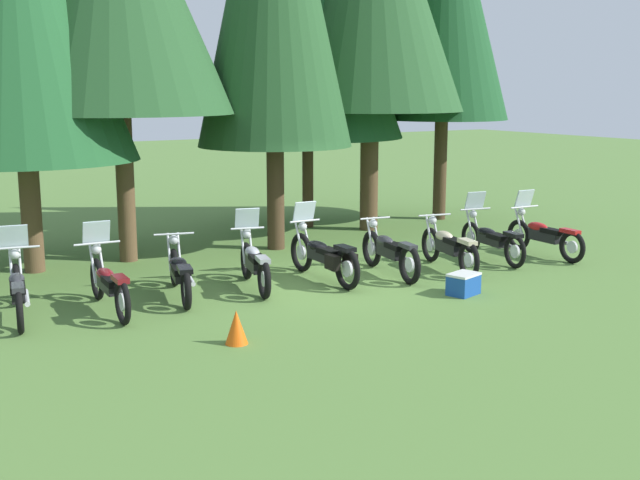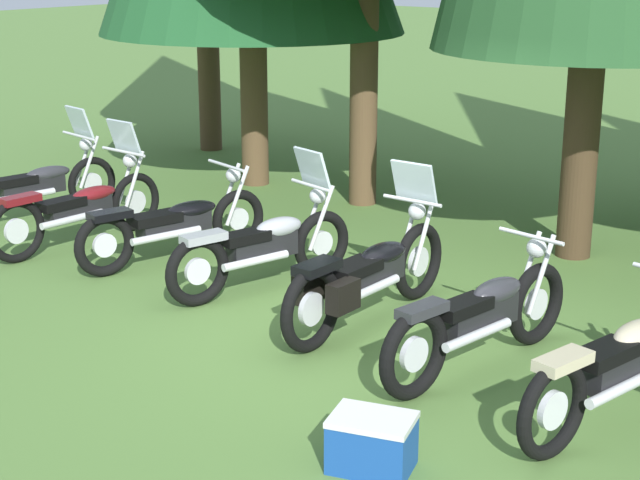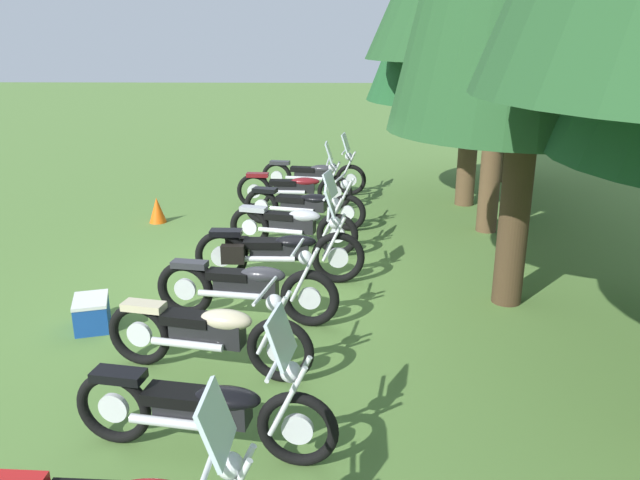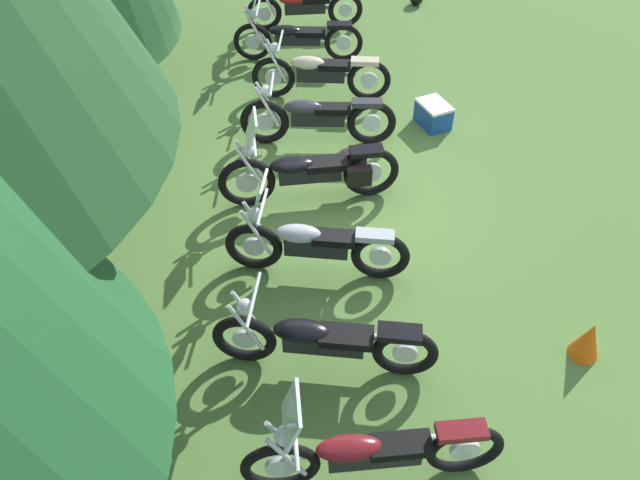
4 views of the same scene
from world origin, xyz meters
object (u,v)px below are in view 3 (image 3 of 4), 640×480
Objects in this scene: motorcycle_3 at (294,224)px; motorcycle_4 at (277,250)px; motorcycle_0 at (315,174)px; motorcycle_2 at (304,205)px; traffic_cone at (157,210)px; motorcycle_7 at (206,407)px; motorcycle_1 at (296,187)px; motorcycle_6 at (209,333)px; picnic_cooler at (92,313)px; motorcycle_5 at (247,287)px.

motorcycle_3 is 0.89× the size of motorcycle_4.
motorcycle_4 is at bearing -84.77° from motorcycle_0.
motorcycle_3 is (3.95, -0.20, 0.00)m from motorcycle_0.
traffic_cone is at bearing -170.91° from motorcycle_2.
motorcycle_2 is at bearing 95.20° from motorcycle_7.
motorcycle_2 is (2.59, -0.11, -0.03)m from motorcycle_0.
motorcycle_6 is (6.55, -0.48, -0.00)m from motorcycle_1.
motorcycle_5 is at bearing 97.09° from picnic_cooler.
motorcycle_6 reaches higher than picnic_cooler.
motorcycle_1 reaches higher than motorcycle_3.
motorcycle_6 is (5.27, -0.71, 0.03)m from motorcycle_2.
motorcycle_0 is 3.96m from motorcycle_3.
motorcycle_5 is at bearing -84.36° from motorcycle_3.
motorcycle_1 is 4.89× the size of traffic_cone.
motorcycle_6 is 1.95m from picnic_cooler.
motorcycle_4 is (2.71, -0.24, 0.05)m from motorcycle_2.
motorcycle_7 is at bearing -84.62° from motorcycle_0.
motorcycle_1 is at bearing 159.05° from picnic_cooler.
motorcycle_1 is at bearing -95.53° from motorcycle_0.
motorcycle_4 is at bearing -87.65° from motorcycle_1.
motorcycle_5 is 4.84m from traffic_cone.
motorcycle_5 is (5.29, -0.26, -0.01)m from motorcycle_1.
picnic_cooler is (-1.03, -1.63, -0.27)m from motorcycle_6.
motorcycle_4 is at bearing 126.04° from picnic_cooler.
motorcycle_2 is 0.95× the size of motorcycle_4.
motorcycle_6 reaches higher than motorcycle_2.
motorcycle_4 is 1.05× the size of motorcycle_5.
motorcycle_2 is 5.31m from motorcycle_6.
motorcycle_0 reaches higher than motorcycle_7.
motorcycle_6 is 1.35m from motorcycle_7.
motorcycle_2 reaches higher than traffic_cone.
picnic_cooler is at bearing 159.41° from motorcycle_6.
motorcycle_0 is 3.73m from traffic_cone.
traffic_cone is (-4.48, -0.44, 0.05)m from picnic_cooler.
motorcycle_5 reaches higher than picnic_cooler.
traffic_cone is (-4.25, -2.29, -0.21)m from motorcycle_5.
motorcycle_0 is at bearing 129.01° from traffic_cone.
motorcycle_7 is 7.22m from traffic_cone.
traffic_cone is at bearing -155.39° from motorcycle_1.
motorcycle_3 is 2.67m from motorcycle_5.
motorcycle_3 is 3.39× the size of picnic_cooler.
motorcycle_5 is at bearing 91.63° from motorcycle_6.
motorcycle_6 is at bearing -86.93° from motorcycle_0.
motorcycle_5 is 1.01× the size of motorcycle_7.
motorcycle_3 reaches higher than motorcycle_6.
motorcycle_1 is 5.30m from motorcycle_5.
picnic_cooler is at bearing -100.72° from motorcycle_0.
motorcycle_4 is 2.60m from motorcycle_6.
traffic_cone is at bearing -131.94° from motorcycle_0.
motorcycle_0 is 1.09× the size of motorcycle_3.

